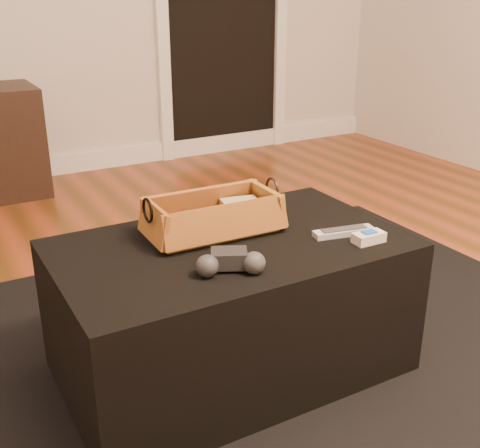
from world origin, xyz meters
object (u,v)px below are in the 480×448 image
cream_gadget (369,237)px  game_controller (230,262)px  ottoman (231,307)px  tv_remote (209,228)px  silver_remote (344,232)px  wicker_basket (213,218)px

cream_gadget → game_controller: bearing=176.7°
ottoman → tv_remote: size_ratio=4.68×
tv_remote → silver_remote: bearing=-33.3°
ottoman → game_controller: 0.31m
ottoman → wicker_basket: (-0.01, 0.09, 0.26)m
wicker_basket → tv_remote: bearing=-144.5°
wicker_basket → cream_gadget: size_ratio=4.39×
ottoman → tv_remote: 0.25m
silver_remote → game_controller: bearing=-172.5°
game_controller → silver_remote: 0.42m
ottoman → silver_remote: 0.40m
wicker_basket → cream_gadget: wicker_basket is taller
wicker_basket → silver_remote: wicker_basket is taller
wicker_basket → game_controller: wicker_basket is taller
wicker_basket → silver_remote: (0.33, -0.20, -0.04)m
silver_remote → ottoman: bearing=160.2°
tv_remote → cream_gadget: tv_remote is taller
cream_gadget → silver_remote: bearing=109.0°
tv_remote → game_controller: size_ratio=1.13×
tv_remote → cream_gadget: size_ratio=2.27×
game_controller → ottoman: bearing=61.1°
tv_remote → cream_gadget: bearing=-40.3°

